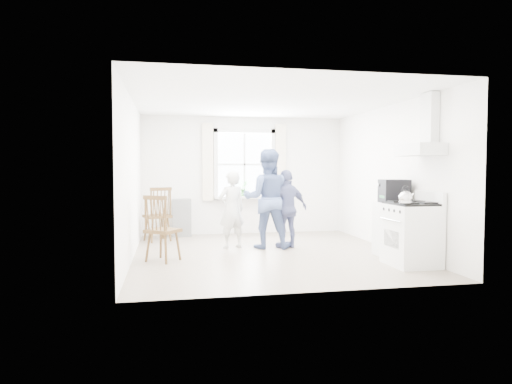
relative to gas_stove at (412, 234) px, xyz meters
name	(u,v)px	position (x,y,z in m)	size (l,w,h in m)	color
room_shell	(268,178)	(-1.91, 1.35, 0.82)	(4.62, 5.12, 2.64)	gray
window_assembly	(245,168)	(-1.91, 3.80, 0.98)	(1.88, 0.24, 1.70)	white
range_hood	(423,139)	(0.16, 0.00, 1.42)	(0.45, 0.76, 0.94)	silver
shelf_unit	(182,218)	(-3.31, 3.68, -0.08)	(0.40, 0.30, 0.80)	slate
gas_stove	(412,234)	(0.00, 0.00, 0.00)	(0.68, 0.76, 1.12)	white
kettle	(406,198)	(-0.25, -0.25, 0.56)	(0.19, 0.19, 0.27)	silver
low_cabinet	(393,230)	(0.07, 0.70, -0.03)	(0.50, 0.55, 0.90)	silver
stereo_stack	(394,191)	(0.05, 0.66, 0.61)	(0.46, 0.42, 0.38)	black
cardboard_box	(400,198)	(0.13, 0.59, 0.50)	(0.25, 0.18, 0.16)	#906245
windsor_chair_a	(160,208)	(-3.76, 2.98, 0.19)	(0.61, 0.60, 1.10)	#483017
windsor_chair_b	(158,221)	(-3.74, 0.95, 0.16)	(0.61, 0.61, 1.06)	#483017
person_left	(232,210)	(-2.45, 2.00, 0.22)	(0.52, 0.52, 1.42)	silver
person_mid	(267,199)	(-1.82, 1.88, 0.42)	(0.88, 0.88, 1.81)	#4F6293
person_right	(287,209)	(-1.44, 1.85, 0.24)	(0.84, 0.84, 1.44)	navy
potted_plant	(244,188)	(-1.95, 3.71, 0.54)	(0.19, 0.19, 0.34)	#327132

